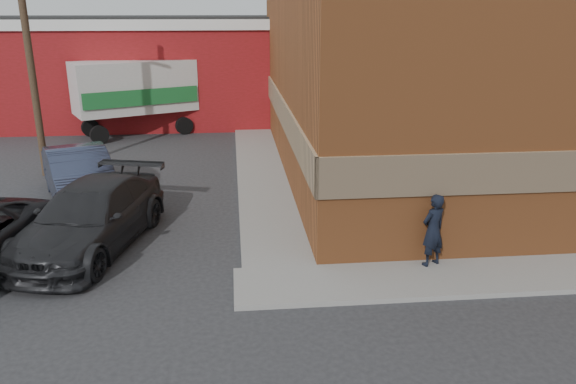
{
  "coord_description": "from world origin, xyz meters",
  "views": [
    {
      "loc": [
        -0.41,
        -12.16,
        6.0
      ],
      "look_at": [
        0.96,
        1.58,
        1.47
      ],
      "focal_mm": 35.0,
      "sensor_mm": 36.0,
      "label": 1
    }
  ],
  "objects_px": {
    "man": "(433,230)",
    "suv_b": "(90,217)",
    "warehouse": "(129,69)",
    "brick_building": "(466,45)",
    "sedan": "(80,176)",
    "box_truck": "(149,92)",
    "utility_pole": "(28,46)"
  },
  "relations": [
    {
      "from": "man",
      "to": "sedan",
      "type": "relative_size",
      "value": 0.34
    },
    {
      "from": "warehouse",
      "to": "suv_b",
      "type": "height_order",
      "value": "warehouse"
    },
    {
      "from": "brick_building",
      "to": "sedan",
      "type": "xyz_separation_m",
      "value": [
        -13.86,
        -3.24,
        -3.82
      ]
    },
    {
      "from": "suv_b",
      "to": "brick_building",
      "type": "bearing_deg",
      "value": 43.8
    },
    {
      "from": "man",
      "to": "box_truck",
      "type": "bearing_deg",
      "value": -88.25
    },
    {
      "from": "utility_pole",
      "to": "sedan",
      "type": "distance_m",
      "value": 5.49
    },
    {
      "from": "warehouse",
      "to": "utility_pole",
      "type": "distance_m",
      "value": 11.27
    },
    {
      "from": "utility_pole",
      "to": "man",
      "type": "relative_size",
      "value": 5.05
    },
    {
      "from": "warehouse",
      "to": "utility_pole",
      "type": "bearing_deg",
      "value": -97.77
    },
    {
      "from": "brick_building",
      "to": "man",
      "type": "relative_size",
      "value": 10.25
    },
    {
      "from": "warehouse",
      "to": "suv_b",
      "type": "xyz_separation_m",
      "value": [
        1.83,
        -18.08,
        -1.97
      ]
    },
    {
      "from": "sedan",
      "to": "warehouse",
      "type": "bearing_deg",
      "value": 70.37
    },
    {
      "from": "brick_building",
      "to": "utility_pole",
      "type": "bearing_deg",
      "value": 179.98
    },
    {
      "from": "brick_building",
      "to": "suv_b",
      "type": "distance_m",
      "value": 15.01
    },
    {
      "from": "utility_pole",
      "to": "box_truck",
      "type": "distance_m",
      "value": 8.17
    },
    {
      "from": "box_truck",
      "to": "warehouse",
      "type": "bearing_deg",
      "value": 86.65
    },
    {
      "from": "suv_b",
      "to": "box_truck",
      "type": "xyz_separation_m",
      "value": [
        -0.29,
        14.18,
        1.25
      ]
    },
    {
      "from": "warehouse",
      "to": "box_truck",
      "type": "bearing_deg",
      "value": -68.37
    },
    {
      "from": "utility_pole",
      "to": "man",
      "type": "xyz_separation_m",
      "value": [
        11.73,
        -9.25,
        -3.74
      ]
    },
    {
      "from": "brick_building",
      "to": "suv_b",
      "type": "xyz_separation_m",
      "value": [
        -12.66,
        -7.08,
        -3.85
      ]
    },
    {
      "from": "man",
      "to": "suv_b",
      "type": "bearing_deg",
      "value": -40.69
    },
    {
      "from": "box_truck",
      "to": "utility_pole",
      "type": "bearing_deg",
      "value": -138.2
    },
    {
      "from": "sedan",
      "to": "box_truck",
      "type": "height_order",
      "value": "box_truck"
    },
    {
      "from": "warehouse",
      "to": "suv_b",
      "type": "distance_m",
      "value": 18.28
    },
    {
      "from": "brick_building",
      "to": "man",
      "type": "bearing_deg",
      "value": -114.76
    },
    {
      "from": "sedan",
      "to": "box_truck",
      "type": "relative_size",
      "value": 0.69
    },
    {
      "from": "sedan",
      "to": "suv_b",
      "type": "xyz_separation_m",
      "value": [
        1.2,
        -3.84,
        -0.03
      ]
    },
    {
      "from": "man",
      "to": "box_truck",
      "type": "distance_m",
      "value": 18.54
    },
    {
      "from": "man",
      "to": "suv_b",
      "type": "relative_size",
      "value": 0.31
    },
    {
      "from": "warehouse",
      "to": "box_truck",
      "type": "relative_size",
      "value": 2.15
    },
    {
      "from": "brick_building",
      "to": "sedan",
      "type": "relative_size",
      "value": 3.49
    },
    {
      "from": "utility_pole",
      "to": "suv_b",
      "type": "height_order",
      "value": "utility_pole"
    }
  ]
}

